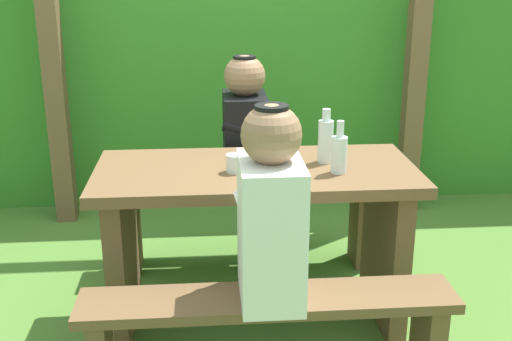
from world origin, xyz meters
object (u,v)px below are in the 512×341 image
(person_white_shirt, at_px, (271,212))
(person_black_coat, at_px, (245,131))
(bench_near, at_px, (268,326))
(drinking_glass, at_px, (235,163))
(bench_far, at_px, (248,212))
(bottle_right, at_px, (276,152))
(bottle_center, at_px, (339,153))
(bottle_left, at_px, (326,140))
(picnic_table, at_px, (256,219))

(person_white_shirt, relative_size, person_black_coat, 1.00)
(bench_near, height_order, drinking_glass, drinking_glass)
(bench_far, height_order, bottle_right, bottle_right)
(bench_far, relative_size, drinking_glass, 17.83)
(drinking_glass, xyz_separation_m, bottle_right, (0.17, -0.03, 0.05))
(bench_far, relative_size, person_black_coat, 1.95)
(bench_far, xyz_separation_m, drinking_glass, (-0.09, -0.62, 0.48))
(person_black_coat, bearing_deg, person_white_shirt, -89.05)
(bottle_center, bearing_deg, bottle_left, 101.54)
(bench_near, distance_m, bottle_left, 0.88)
(bench_far, relative_size, bottle_left, 5.76)
(picnic_table, height_order, bottle_center, bottle_center)
(picnic_table, height_order, bottle_left, bottle_left)
(drinking_glass, bearing_deg, person_black_coat, 82.46)
(bench_far, bearing_deg, bench_near, -90.00)
(picnic_table, height_order, bottle_right, bottle_right)
(bench_near, xyz_separation_m, bottle_right, (0.08, 0.48, 0.53))
(person_black_coat, distance_m, bottle_right, 0.65)
(bench_far, height_order, bottle_left, bottle_left)
(bench_near, bearing_deg, drinking_glass, 100.32)
(bench_far, distance_m, bottle_right, 0.84)
(picnic_table, relative_size, bottle_left, 5.76)
(person_white_shirt, bearing_deg, bench_near, -152.88)
(bench_near, xyz_separation_m, bottle_center, (0.34, 0.47, 0.53))
(bench_far, bearing_deg, person_white_shirt, -89.67)
(bench_near, distance_m, drinking_glass, 0.71)
(bench_near, relative_size, drinking_glass, 17.83)
(bench_near, xyz_separation_m, bottle_left, (0.31, 0.62, 0.54))
(drinking_glass, height_order, bottle_center, bottle_center)
(bottle_center, bearing_deg, picnic_table, 164.24)
(picnic_table, height_order, person_black_coat, person_black_coat)
(drinking_glass, distance_m, bottle_right, 0.18)
(bench_near, height_order, person_white_shirt, person_white_shirt)
(picnic_table, bearing_deg, person_black_coat, 91.23)
(picnic_table, distance_m, bottle_left, 0.47)
(bench_near, height_order, person_black_coat, person_black_coat)
(bench_near, xyz_separation_m, drinking_glass, (-0.09, 0.51, 0.48))
(picnic_table, xyz_separation_m, person_black_coat, (-0.01, 0.56, 0.26))
(bottle_left, bearing_deg, person_black_coat, 122.77)
(bottle_right, bearing_deg, person_black_coat, 97.89)
(picnic_table, relative_size, person_black_coat, 1.95)
(picnic_table, distance_m, bottle_center, 0.49)
(person_white_shirt, xyz_separation_m, drinking_glass, (-0.10, 0.51, 0.02))
(bench_near, distance_m, bench_far, 1.13)
(person_black_coat, distance_m, bottle_left, 0.61)
(bottle_left, bearing_deg, person_white_shirt, -116.54)
(bottle_left, bearing_deg, bench_near, -116.90)
(picnic_table, distance_m, person_black_coat, 0.62)
(bench_far, xyz_separation_m, bottle_left, (0.31, -0.51, 0.54))
(picnic_table, bearing_deg, person_white_shirt, -89.34)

